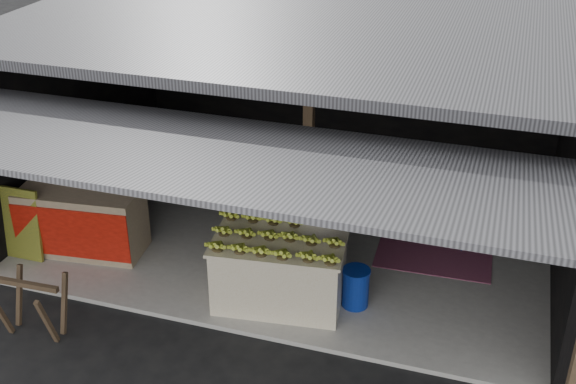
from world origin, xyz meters
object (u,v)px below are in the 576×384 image
(neighbor_stall, at_px, (83,217))
(sawhorse, at_px, (32,302))
(banana_table, at_px, (279,271))
(white_crate, at_px, (302,231))
(water_barrel, at_px, (356,288))
(plastic_chair, at_px, (476,207))

(neighbor_stall, height_order, sawhorse, neighbor_stall)
(banana_table, height_order, sawhorse, banana_table)
(banana_table, height_order, white_crate, white_crate)
(neighbor_stall, bearing_deg, sawhorse, -83.51)
(white_crate, xyz_separation_m, sawhorse, (-2.48, -2.18, -0.13))
(banana_table, xyz_separation_m, water_barrel, (0.88, 0.20, -0.19))
(banana_table, relative_size, water_barrel, 3.52)
(plastic_chair, bearing_deg, white_crate, -160.68)
(neighbor_stall, height_order, plastic_chair, neighbor_stall)
(banana_table, bearing_deg, sawhorse, -157.69)
(banana_table, distance_m, water_barrel, 0.92)
(banana_table, relative_size, neighbor_stall, 1.00)
(sawhorse, xyz_separation_m, water_barrel, (3.33, 1.57, -0.15))
(white_crate, distance_m, water_barrel, 1.09)
(white_crate, relative_size, sawhorse, 1.41)
(white_crate, bearing_deg, water_barrel, -35.48)
(banana_table, distance_m, white_crate, 0.81)
(banana_table, relative_size, sawhorse, 2.24)
(water_barrel, height_order, plastic_chair, plastic_chair)
(sawhorse, height_order, water_barrel, sawhorse)
(white_crate, distance_m, plastic_chair, 2.42)
(white_crate, bearing_deg, sawhorse, -138.56)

